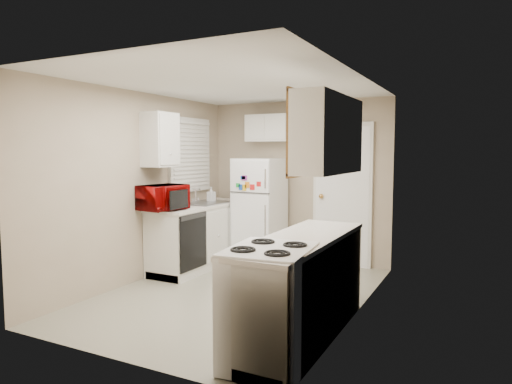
% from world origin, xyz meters
% --- Properties ---
extents(floor, '(3.80, 3.80, 0.00)m').
position_xyz_m(floor, '(0.00, 0.00, 0.00)').
color(floor, '#ABA791').
rests_on(floor, ground).
extents(ceiling, '(3.80, 3.80, 0.00)m').
position_xyz_m(ceiling, '(0.00, 0.00, 2.40)').
color(ceiling, white).
rests_on(ceiling, floor).
extents(wall_left, '(3.80, 3.80, 0.00)m').
position_xyz_m(wall_left, '(-1.40, 0.00, 1.20)').
color(wall_left, tan).
rests_on(wall_left, floor).
extents(wall_right, '(3.80, 3.80, 0.00)m').
position_xyz_m(wall_right, '(1.40, 0.00, 1.20)').
color(wall_right, tan).
rests_on(wall_right, floor).
extents(wall_back, '(2.80, 2.80, 0.00)m').
position_xyz_m(wall_back, '(0.00, 1.90, 1.20)').
color(wall_back, tan).
rests_on(wall_back, floor).
extents(wall_front, '(2.80, 2.80, 0.00)m').
position_xyz_m(wall_front, '(0.00, -1.90, 1.20)').
color(wall_front, tan).
rests_on(wall_front, floor).
extents(left_counter, '(0.60, 1.80, 0.90)m').
position_xyz_m(left_counter, '(-1.10, 0.90, 0.45)').
color(left_counter, silver).
rests_on(left_counter, floor).
extents(dishwasher, '(0.03, 0.58, 0.72)m').
position_xyz_m(dishwasher, '(-0.81, 0.30, 0.49)').
color(dishwasher, black).
rests_on(dishwasher, floor).
extents(sink, '(0.54, 0.74, 0.16)m').
position_xyz_m(sink, '(-1.10, 1.05, 0.86)').
color(sink, gray).
rests_on(sink, left_counter).
extents(microwave, '(0.62, 0.41, 0.39)m').
position_xyz_m(microwave, '(-1.15, 0.13, 1.05)').
color(microwave, '#780303').
rests_on(microwave, left_counter).
extents(soap_bottle, '(0.11, 0.12, 0.22)m').
position_xyz_m(soap_bottle, '(-1.15, 1.28, 1.00)').
color(soap_bottle, silver).
rests_on(soap_bottle, left_counter).
extents(window_blinds, '(0.10, 0.98, 1.08)m').
position_xyz_m(window_blinds, '(-1.36, 1.05, 1.60)').
color(window_blinds, silver).
rests_on(window_blinds, wall_left).
extents(upper_cabinet_left, '(0.30, 0.45, 0.70)m').
position_xyz_m(upper_cabinet_left, '(-1.25, 0.22, 1.80)').
color(upper_cabinet_left, silver).
rests_on(upper_cabinet_left, wall_left).
extents(refrigerator, '(0.66, 0.65, 1.55)m').
position_xyz_m(refrigerator, '(-0.45, 1.51, 0.77)').
color(refrigerator, white).
rests_on(refrigerator, floor).
extents(cabinet_over_fridge, '(0.70, 0.30, 0.40)m').
position_xyz_m(cabinet_over_fridge, '(-0.40, 1.75, 2.00)').
color(cabinet_over_fridge, silver).
rests_on(cabinet_over_fridge, wall_back).
extents(interior_door, '(0.86, 0.06, 2.08)m').
position_xyz_m(interior_door, '(0.70, 1.86, 1.02)').
color(interior_door, white).
rests_on(interior_door, floor).
extents(right_counter, '(0.60, 2.00, 0.90)m').
position_xyz_m(right_counter, '(1.10, -0.80, 0.45)').
color(right_counter, silver).
rests_on(right_counter, floor).
extents(stove, '(0.68, 0.81, 0.91)m').
position_xyz_m(stove, '(1.08, -1.40, 0.46)').
color(stove, white).
rests_on(stove, floor).
extents(upper_cabinet_right, '(0.30, 1.20, 0.70)m').
position_xyz_m(upper_cabinet_right, '(1.25, -0.50, 1.80)').
color(upper_cabinet_right, silver).
rests_on(upper_cabinet_right, wall_right).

